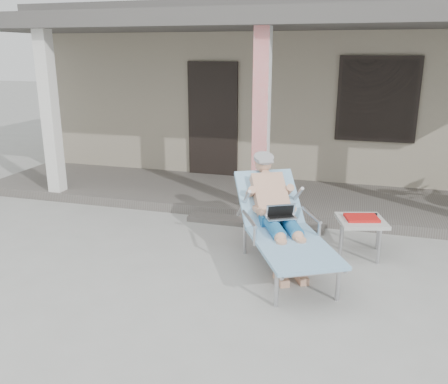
% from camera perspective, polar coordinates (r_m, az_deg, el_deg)
% --- Properties ---
extents(ground, '(60.00, 60.00, 0.00)m').
position_cam_1_polar(ground, '(5.29, -0.75, -10.77)').
color(ground, '#9E9E99').
rests_on(ground, ground).
extents(house, '(10.40, 5.40, 3.30)m').
position_cam_1_polar(house, '(11.10, 9.28, 12.45)').
color(house, '#9D937C').
rests_on(house, ground).
extents(porch_deck, '(10.00, 2.00, 0.15)m').
position_cam_1_polar(porch_deck, '(7.97, 5.54, -0.66)').
color(porch_deck, '#605B56').
rests_on(porch_deck, ground).
extents(porch_overhang, '(10.00, 2.30, 2.85)m').
position_cam_1_polar(porch_overhang, '(7.57, 6.06, 19.23)').
color(porch_overhang, silver).
rests_on(porch_overhang, porch_deck).
extents(porch_step, '(2.00, 0.30, 0.07)m').
position_cam_1_polar(porch_step, '(6.91, 3.73, -3.68)').
color(porch_step, '#605B56').
rests_on(porch_step, ground).
extents(lounger, '(1.54, 2.03, 1.29)m').
position_cam_1_polar(lounger, '(5.48, 6.72, -0.89)').
color(lounger, '#B7B7BC').
rests_on(lounger, ground).
extents(side_table, '(0.68, 0.68, 0.49)m').
position_cam_1_polar(side_table, '(6.04, 16.18, -3.54)').
color(side_table, '#B5B5B0').
rests_on(side_table, ground).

